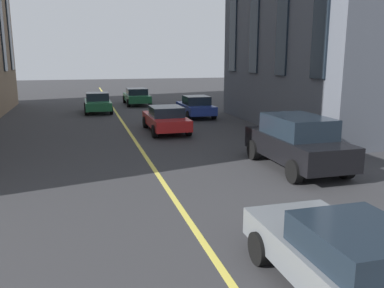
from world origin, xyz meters
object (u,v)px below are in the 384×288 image
(car_green_trailing, at_px, (137,96))
(car_red_parked_b, at_px, (166,119))
(car_green_mid, at_px, (98,103))
(car_grey_oncoming, at_px, (351,262))
(car_black_parked_a, at_px, (297,142))
(car_blue_far, at_px, (196,106))

(car_green_trailing, bearing_deg, car_red_parked_b, 179.11)
(car_green_trailing, distance_m, car_green_mid, 5.15)
(car_grey_oncoming, height_order, car_green_mid, car_green_mid)
(car_grey_oncoming, bearing_deg, car_green_mid, 6.72)
(car_black_parked_a, height_order, car_blue_far, car_black_parked_a)
(car_green_mid, bearing_deg, car_black_parked_a, -160.14)
(car_green_trailing, height_order, car_green_mid, car_green_mid)
(car_red_parked_b, relative_size, car_green_mid, 1.13)
(car_blue_far, distance_m, car_red_parked_b, 5.63)
(car_green_trailing, bearing_deg, car_blue_far, -160.57)
(car_green_trailing, xyz_separation_m, car_green_mid, (-3.94, 3.32, -0.00))
(car_green_mid, bearing_deg, car_blue_far, -123.32)
(car_green_trailing, height_order, car_red_parked_b, same)
(car_black_parked_a, relative_size, car_red_parked_b, 1.07)
(car_black_parked_a, relative_size, car_blue_far, 1.21)
(car_grey_oncoming, height_order, car_blue_far, car_blue_far)
(car_red_parked_b, bearing_deg, car_green_mid, 19.57)
(car_blue_far, distance_m, car_green_mid, 7.34)
(car_blue_far, relative_size, car_red_parked_b, 0.89)
(car_green_trailing, relative_size, car_green_mid, 1.13)
(car_grey_oncoming, bearing_deg, car_blue_far, -9.11)
(car_blue_far, relative_size, car_green_mid, 1.00)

